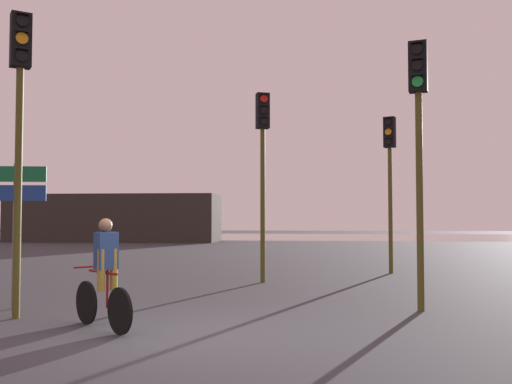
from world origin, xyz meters
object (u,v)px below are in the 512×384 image
Objects in this scene: traffic_light_center at (263,151)px; traffic_light_near_left at (20,107)px; traffic_light_far_right at (390,165)px; distant_building at (115,218)px; direction_sign_post at (15,208)px; traffic_light_near_right at (419,124)px; cyclist at (105,273)px.

traffic_light_center is 6.47m from traffic_light_near_left.
traffic_light_far_right is 0.91× the size of traffic_light_near_left.
direction_sign_post is (7.74, -27.22, 0.23)m from distant_building.
traffic_light_near_right is 7.37m from direction_sign_post.
direction_sign_post is at bearing 96.70° from cyclist.
distant_building is at bearing -84.79° from direction_sign_post.
traffic_light_near_right is 5.89m from cyclist.
traffic_light_near_left is 3.09× the size of cyclist.
traffic_light_near_right reaches higher than traffic_light_far_right.
direction_sign_post is 1.60× the size of cyclist.
traffic_light_near_right is at bearing 173.03° from direction_sign_post.
cyclist is (-5.30, -8.83, -2.35)m from traffic_light_far_right.
distant_building is 2.90× the size of traffic_light_near_right.
traffic_light_near_left is at bearing 37.61° from traffic_light_center.
traffic_light_center reaches higher than traffic_light_near_right.
cyclist is (2.30, -1.68, -0.97)m from direction_sign_post.
traffic_light_near_right is at bearing -60.82° from distant_building.
traffic_light_center is at bearing -142.93° from direction_sign_post.
direction_sign_post is at bearing 67.02° from traffic_light_far_right.
distant_building is 25.67m from traffic_light_center.
traffic_light_near_left is (8.28, -28.12, 1.88)m from distant_building.
cyclist is at bearing -70.83° from distant_building.
traffic_light_near_left is at bearing -73.59° from distant_building.
traffic_light_far_right is at bearing -147.41° from direction_sign_post.
distant_building is 5.30× the size of direction_sign_post.
traffic_light_near_left reaches higher than traffic_light_near_right.
traffic_light_far_right is 10.53m from direction_sign_post.
distant_building is 30.60m from cyclist.
traffic_light_near_right is 6.80m from traffic_light_near_left.
traffic_light_center reaches higher than direction_sign_post.
traffic_light_near_right is at bearing -23.59° from cyclist.
traffic_light_near_right is 1.04× the size of traffic_light_far_right.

